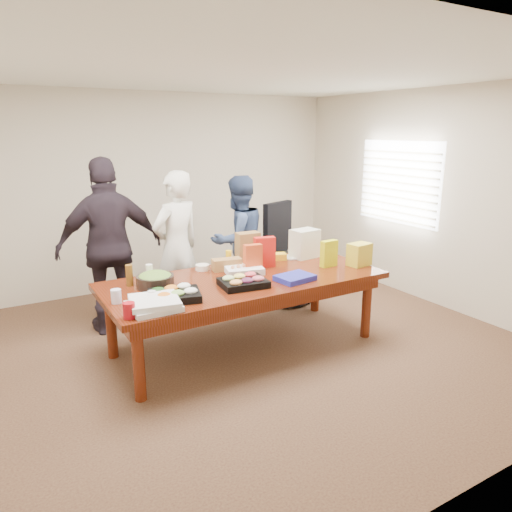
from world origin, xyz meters
TOP-DOWN VIEW (x-y plane):
  - floor at (0.00, 0.00)m, footprint 5.50×5.00m
  - ceiling at (0.00, 0.00)m, footprint 5.50×5.00m
  - wall_back at (0.00, 2.50)m, footprint 5.50×0.04m
  - wall_front at (0.00, -2.50)m, footprint 5.50×0.04m
  - wall_right at (2.75, 0.00)m, footprint 0.04×5.00m
  - window_panel at (2.72, 0.60)m, footprint 0.03×1.40m
  - window_blinds at (2.68, 0.60)m, footprint 0.04×1.36m
  - conference_table at (0.00, 0.00)m, footprint 2.80×1.20m
  - office_chair at (1.12, 0.90)m, footprint 0.80×0.80m
  - person_center at (-0.32, 1.03)m, footprint 0.74×0.60m
  - person_right at (0.59, 1.23)m, footprint 0.89×0.75m
  - person_left at (-1.04, 1.12)m, footprint 1.13×0.48m
  - veggie_tray at (-0.84, -0.24)m, footprint 0.52×0.45m
  - fruit_tray at (-0.14, -0.23)m, footprint 0.47×0.39m
  - sheet_cake at (0.07, 0.14)m, footprint 0.44×0.37m
  - salad_bowl at (-0.87, 0.17)m, footprint 0.36×0.36m
  - chip_bag_blue at (0.38, -0.33)m, footprint 0.39×0.31m
  - chip_bag_red at (0.38, 0.24)m, footprint 0.24×0.15m
  - chip_bag_yellow at (0.99, -0.10)m, footprint 0.19×0.09m
  - chip_bag_orange at (0.18, 0.14)m, footprint 0.20×0.11m
  - mayo_jar at (0.24, 0.48)m, footprint 0.11×0.11m
  - mustard_bottle at (0.04, 0.43)m, footprint 0.08×0.08m
  - dressing_bottle at (-1.07, 0.32)m, footprint 0.07×0.07m
  - ranch_bottle at (-0.88, 0.30)m, footprint 0.07×0.07m
  - banana_bunch at (0.64, 0.41)m, footprint 0.25×0.19m
  - bread_loaf at (-0.03, 0.33)m, footprint 0.33×0.19m
  - kraft_bag at (0.32, 0.51)m, footprint 0.27×0.16m
  - red_cup at (-1.30, -0.47)m, footprint 0.12×0.12m
  - clear_cup_a at (-1.03, -0.20)m, footprint 0.08×0.08m
  - clear_cup_b at (-1.30, -0.08)m, footprint 0.11×0.11m
  - pizza_box_lower at (-1.07, -0.37)m, footprint 0.39×0.39m
  - pizza_box_upper at (-1.06, -0.38)m, footprint 0.46×0.46m
  - plate_a at (0.95, 0.36)m, footprint 0.32×0.32m
  - plate_b at (0.83, 0.40)m, footprint 0.26×0.26m
  - dip_bowl_a at (0.03, 0.29)m, footprint 0.20×0.20m
  - dip_bowl_b at (-0.26, 0.46)m, footprint 0.16×0.16m
  - grocery_bag_white at (0.99, 0.34)m, footprint 0.33×0.25m
  - grocery_bag_yellow at (1.30, -0.24)m, footprint 0.27×0.20m

SIDE VIEW (x-z plane):
  - floor at x=0.00m, z-range -0.02..0.00m
  - conference_table at x=0.00m, z-range 0.00..0.75m
  - office_chair at x=1.12m, z-range 0.00..1.23m
  - plate_b at x=0.83m, z-range 0.75..0.76m
  - plate_a at x=0.95m, z-range 0.75..0.77m
  - pizza_box_lower at x=-1.07m, z-range 0.75..0.80m
  - chip_bag_blue at x=0.38m, z-range 0.75..0.80m
  - dip_bowl_b at x=-0.26m, z-range 0.75..0.81m
  - dip_bowl_a at x=0.03m, z-range 0.75..0.81m
  - fruit_tray at x=-0.14m, z-range 0.75..0.82m
  - sheet_cake at x=0.07m, z-range 0.75..0.82m
  - veggie_tray at x=-0.84m, z-range 0.75..0.82m
  - banana_bunch at x=0.64m, z-range 0.75..0.82m
  - clear_cup_a at x=-1.03m, z-range 0.75..0.85m
  - salad_bowl at x=-0.87m, z-range 0.75..0.86m
  - clear_cup_b at x=-1.30m, z-range 0.75..0.87m
  - bread_loaf at x=-0.03m, z-range 0.75..0.87m
  - red_cup at x=-1.30m, z-range 0.75..0.88m
  - pizza_box_upper at x=-1.06m, z-range 0.80..0.84m
  - mayo_jar at x=0.24m, z-range 0.75..0.89m
  - person_right at x=0.59m, z-range 0.00..1.64m
  - mustard_bottle at x=0.04m, z-range 0.75..0.93m
  - ranch_bottle at x=-0.88m, z-range 0.75..0.94m
  - dressing_bottle at x=-1.07m, z-range 0.75..0.96m
  - grocery_bag_yellow at x=1.30m, z-range 0.75..0.99m
  - person_center at x=-0.32m, z-range 0.00..1.76m
  - chip_bag_yellow at x=0.99m, z-range 0.75..1.04m
  - chip_bag_orange at x=0.18m, z-range 0.75..1.04m
  - chip_bag_red at x=0.38m, z-range 0.75..1.08m
  - grocery_bag_white at x=0.99m, z-range 0.75..1.08m
  - kraft_bag at x=0.32m, z-range 0.75..1.08m
  - person_left at x=-1.04m, z-range 0.00..1.92m
  - wall_back at x=0.00m, z-range 0.00..2.70m
  - wall_front at x=0.00m, z-range 0.00..2.70m
  - wall_right at x=2.75m, z-range 0.00..2.70m
  - window_panel at x=2.72m, z-range 0.95..2.05m
  - window_blinds at x=2.68m, z-range 1.00..2.00m
  - ceiling at x=0.00m, z-range 2.70..2.72m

